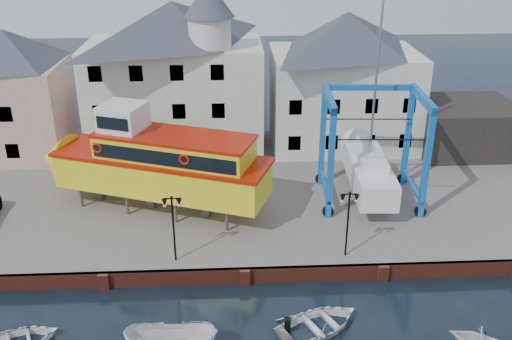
{
  "coord_description": "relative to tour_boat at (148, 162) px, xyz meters",
  "views": [
    {
      "loc": [
        -0.77,
        -27.06,
        19.7
      ],
      "look_at": [
        1.0,
        7.0,
        4.0
      ],
      "focal_mm": 40.0,
      "sensor_mm": 36.0,
      "label": 1
    }
  ],
  "objects": [
    {
      "name": "building_white_main",
      "position": [
        1.27,
        10.55,
        2.94
      ],
      "size": [
        14.0,
        8.3,
        14.0
      ],
      "color": "silver",
      "rests_on": "hardstanding"
    },
    {
      "name": "shed_dark",
      "position": [
        25.14,
        9.16,
        -1.4
      ],
      "size": [
        8.0,
        7.0,
        4.0
      ],
      "primitive_type": "cube",
      "color": "black",
      "rests_on": "hardstanding"
    },
    {
      "name": "quay_wall",
      "position": [
        6.14,
        -7.73,
        -3.9
      ],
      "size": [
        44.0,
        0.47,
        1.0
      ],
      "color": "maroon",
      "rests_on": "ground"
    },
    {
      "name": "travel_lift",
      "position": [
        15.12,
        1.27,
        -0.94
      ],
      "size": [
        7.17,
        9.88,
        14.75
      ],
      "rotation": [
        0.0,
        0.0,
        -0.05
      ],
      "color": "#103BA6",
      "rests_on": "hardstanding"
    },
    {
      "name": "motorboat_b",
      "position": [
        9.76,
        -11.94,
        -4.4
      ],
      "size": [
        5.59,
        4.98,
        0.96
      ],
      "primitive_type": "imported",
      "rotation": [
        0.0,
        0.0,
        2.02
      ],
      "color": "white",
      "rests_on": "ground"
    },
    {
      "name": "tour_boat",
      "position": [
        0.0,
        0.0,
        0.0
      ],
      "size": [
        16.87,
        9.54,
        7.21
      ],
      "rotation": [
        0.0,
        0.0,
        -0.36
      ],
      "color": "#59595E",
      "rests_on": "hardstanding"
    },
    {
      "name": "lamp_post_right",
      "position": [
        12.14,
        -6.64,
        -0.23
      ],
      "size": [
        1.12,
        0.32,
        4.2
      ],
      "color": "black",
      "rests_on": "hardstanding"
    },
    {
      "name": "building_pink",
      "position": [
        -11.86,
        10.16,
        1.75
      ],
      "size": [
        8.0,
        7.0,
        10.3
      ],
      "color": "tan",
      "rests_on": "hardstanding"
    },
    {
      "name": "lamp_post_left",
      "position": [
        2.14,
        -6.64,
        -0.23
      ],
      "size": [
        1.12,
        0.32,
        4.2
      ],
      "color": "black",
      "rests_on": "hardstanding"
    },
    {
      "name": "ground",
      "position": [
        6.14,
        -7.84,
        -4.4
      ],
      "size": [
        140.0,
        140.0,
        0.0
      ],
      "primitive_type": "plane",
      "color": "black",
      "rests_on": "ground"
    },
    {
      "name": "building_white_right",
      "position": [
        15.14,
        11.16,
        2.2
      ],
      "size": [
        12.0,
        8.0,
        11.2
      ],
      "color": "silver",
      "rests_on": "hardstanding"
    },
    {
      "name": "hardstanding",
      "position": [
        6.14,
        3.16,
        -3.9
      ],
      "size": [
        44.0,
        22.0,
        1.0
      ],
      "primitive_type": "cube",
      "color": "slate",
      "rests_on": "ground"
    }
  ]
}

